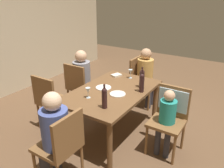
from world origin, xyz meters
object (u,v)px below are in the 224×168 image
dinner_plate_guest_left (118,94)px  dining_table (112,96)px  person_man_bearded (146,73)px  wine_bottle_tall_green (104,97)px  wine_glass_near_left (88,91)px  chair_near (171,110)px  wine_glass_centre (131,72)px  dinner_plate_host (104,88)px  wine_bottle_dark_red (142,82)px  chair_far_left (50,99)px  chair_right_end (140,78)px  person_woman_host (83,76)px  chair_far_right (79,85)px  chair_left_end (62,144)px  person_child_small (167,117)px  wine_bottle_short_olive (142,78)px  person_man_guest (54,131)px

dinner_plate_guest_left → dining_table: bearing=61.9°
person_man_bearded → dinner_plate_guest_left: bearing=5.6°
wine_bottle_tall_green → wine_glass_near_left: size_ratio=2.14×
chair_near → wine_glass_centre: chair_near is taller
wine_glass_centre → dinner_plate_host: wine_glass_centre is taller
wine_bottle_tall_green → wine_bottle_dark_red: (0.69, -0.17, 0.01)m
person_man_bearded → wine_bottle_dark_red: (-0.96, -0.36, 0.23)m
dining_table → wine_glass_centre: wine_glass_centre is taller
person_man_bearded → chair_far_left: bearing=-29.4°
wine_bottle_dark_red → wine_glass_near_left: size_ratio=2.29×
chair_far_left → dining_table: bearing=26.5°
dining_table → dinner_plate_guest_left: 0.19m
chair_right_end → chair_near: (-1.02, -0.95, 0.06)m
person_woman_host → wine_bottle_tall_green: person_woman_host is taller
chair_far_right → chair_right_end: size_ratio=1.00×
chair_near → dinner_plate_guest_left: size_ratio=4.09×
chair_left_end → person_woman_host: 1.79m
person_child_small → wine_bottle_short_olive: size_ratio=2.91×
chair_near → person_child_small: 0.15m
person_man_bearded → wine_bottle_short_olive: size_ratio=3.49×
chair_left_end → dinner_plate_host: 1.19m
chair_right_end → wine_glass_near_left: bearing=-1.9°
person_child_small → dinner_plate_guest_left: person_child_small is taller
chair_near → dinner_plate_host: size_ratio=3.96×
chair_far_left → dinner_plate_host: (0.44, -0.71, 0.20)m
wine_glass_centre → wine_glass_near_left: bearing=172.8°
dinner_plate_guest_left → dinner_plate_host: bearing=74.7°
chair_near → dinner_plate_guest_left: (-0.20, 0.72, 0.14)m
person_woman_host → dinner_plate_host: bearing=-27.2°
wine_bottle_dark_red → wine_glass_centre: bearing=44.6°
chair_left_end → dinner_plate_guest_left: 1.09m
person_woman_host → person_man_bearded: size_ratio=1.02×
dinner_plate_host → person_man_guest: bearing=-173.7°
wine_glass_centre → dinner_plate_host: 0.61m
person_woman_host → wine_glass_centre: 0.90m
person_woman_host → dinner_plate_guest_left: person_woman_host is taller
dining_table → chair_far_right: size_ratio=1.66×
chair_right_end → wine_bottle_tall_green: (-1.65, -0.30, 0.34)m
wine_bottle_tall_green → chair_far_left: bearing=86.2°
dinner_plate_host → dinner_plate_guest_left: same height
chair_left_end → wine_glass_centre: bearing=3.4°
person_woman_host → wine_bottle_short_olive: bearing=-1.6°
wine_bottle_short_olive → wine_bottle_tall_green: bearing=173.1°
chair_right_end → wine_glass_centre: size_ratio=6.17×
person_man_bearded → wine_bottle_tall_green: size_ratio=3.52×
chair_far_left → wine_bottle_dark_red: bearing=26.3°
chair_left_end → wine_bottle_short_olive: size_ratio=2.86×
chair_left_end → person_man_guest: person_man_guest is taller
person_woman_host → wine_glass_centre: person_woman_host is taller
person_man_bearded → person_child_small: 1.44m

